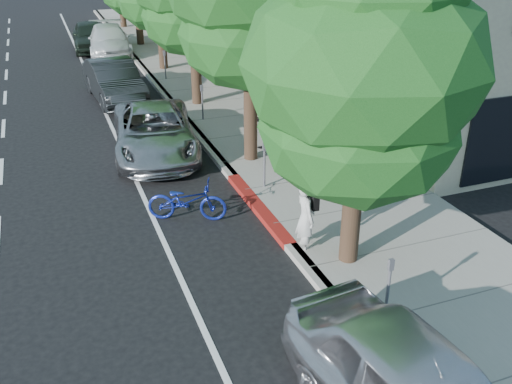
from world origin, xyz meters
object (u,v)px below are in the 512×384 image
street_tree_0 (364,69)px  dark_sedan (114,81)px  dark_suv_far (90,36)px  pedestrian (264,118)px  bicycle (187,201)px  white_pickup (109,41)px  silver_suv (155,131)px  cyclist (305,218)px

street_tree_0 → dark_sedan: street_tree_0 is taller
dark_suv_far → pedestrian: pedestrian is taller
bicycle → white_pickup: (0.78, 19.26, 0.24)m
street_tree_0 → silver_suv: street_tree_0 is taller
silver_suv → dark_sedan: bearing=100.8°
silver_suv → white_pickup: (0.61, 14.70, 0.03)m
dark_sedan → dark_suv_far: (0.15, 10.12, -0.02)m
silver_suv → dark_suv_far: size_ratio=1.16×
bicycle → white_pickup: size_ratio=0.37×
bicycle → silver_suv: silver_suv is taller
street_tree_0 → bicycle: (-2.70, 3.20, -3.75)m
white_pickup → silver_suv: bearing=-88.2°
silver_suv → white_pickup: white_pickup is taller
white_pickup → pedestrian: (2.65, -15.74, 0.33)m
street_tree_0 → dark_suv_far: street_tree_0 is taller
dark_suv_far → street_tree_0: bearing=-80.6°
dark_sedan → white_pickup: 8.55m
dark_sedan → pedestrian: bearing=-67.9°
silver_suv → pedestrian: pedestrian is taller
street_tree_0 → silver_suv: bearing=108.1°
street_tree_0 → cyclist: street_tree_0 is taller
street_tree_0 → cyclist: 3.56m
white_pickup → bicycle: bearing=-88.1°
bicycle → silver_suv: size_ratio=0.37×
dark_suv_far → pedestrian: 17.70m
street_tree_0 → cyclist: bearing=128.7°
street_tree_0 → dark_suv_far: bearing=96.4°
street_tree_0 → dark_sedan: bearing=101.6°
pedestrian → dark_suv_far: bearing=-107.0°
street_tree_0 → dark_suv_far: 24.48m
cyclist → dark_sedan: size_ratio=0.35×
bicycle → pedestrian: size_ratio=1.03×
bicycle → dark_suv_far: 20.88m
bicycle → dark_sedan: bearing=25.1°
dark_suv_far → pedestrian: bearing=-75.9°
dark_sedan → dark_suv_far: 10.12m
bicycle → white_pickup: white_pickup is taller
pedestrian → cyclist: bearing=48.7°
dark_sedan → street_tree_0: bearing=-82.7°
street_tree_0 → white_pickup: size_ratio=1.35×
cyclist → dark_suv_far: bearing=7.9°
bicycle → cyclist: bearing=-115.1°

